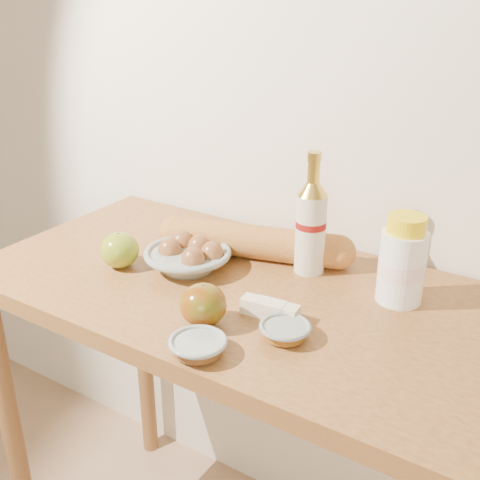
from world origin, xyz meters
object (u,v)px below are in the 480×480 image
at_px(table, 247,337).
at_px(bourbon_bottle, 311,225).
at_px(baguette, 254,242).
at_px(egg_bowl, 189,256).
at_px(cream_bottle, 402,262).

distance_m(table, bourbon_bottle, 0.28).
relative_size(table, baguette, 2.55).
bearing_deg(table, egg_bowl, 177.18).
relative_size(egg_bowl, baguette, 0.47).
bearing_deg(bourbon_bottle, baguette, 164.65).
bearing_deg(egg_bowl, table, -2.82).
bearing_deg(baguette, egg_bowl, -142.13).
distance_m(table, baguette, 0.22).
xyz_separation_m(table, baguette, (-0.07, 0.13, 0.16)).
bearing_deg(bourbon_bottle, table, -135.09).
xyz_separation_m(table, bourbon_bottle, (0.07, 0.14, 0.23)).
height_order(cream_bottle, baguette, cream_bottle).
distance_m(table, cream_bottle, 0.37).
xyz_separation_m(cream_bottle, egg_bowl, (-0.44, -0.11, -0.06)).
distance_m(bourbon_bottle, baguette, 0.16).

